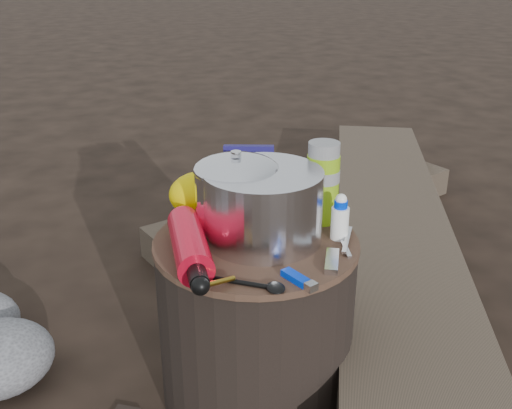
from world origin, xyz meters
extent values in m
plane|color=black|center=(0.00, 0.00, 0.00)|extent=(60.00, 60.00, 0.00)
cylinder|color=black|center=(0.00, 0.00, 0.20)|extent=(0.43, 0.43, 0.40)
cube|color=#43372C|center=(0.58, 0.54, 0.09)|extent=(1.03, 2.04, 0.17)
cube|color=#43372C|center=(0.42, 0.88, 0.05)|extent=(1.30, 0.73, 0.11)
cylinder|color=silver|center=(0.02, 0.01, 0.47)|extent=(0.25, 0.25, 0.15)
cylinder|color=silver|center=(-0.03, 0.04, 0.49)|extent=(0.18, 0.18, 0.18)
cylinder|color=#82B415|center=(0.17, 0.07, 0.49)|extent=(0.07, 0.07, 0.18)
cylinder|color=black|center=(0.09, 0.14, 0.46)|extent=(0.08, 0.08, 0.12)
ellipsoid|color=#F7D200|center=(-0.09, 0.16, 0.45)|extent=(0.15, 0.12, 0.10)
cube|color=#161059|center=(0.02, 0.18, 0.47)|extent=(0.12, 0.05, 0.15)
cube|color=#0030E7|center=(0.04, -0.18, 0.41)|extent=(0.05, 0.08, 0.01)
cube|color=silver|center=(0.12, -0.13, 0.40)|extent=(0.06, 0.09, 0.01)
cylinder|color=white|center=(0.17, -0.03, 0.44)|extent=(0.04, 0.04, 0.09)
camera|label=1|loc=(-0.25, -1.09, 0.96)|focal=41.68mm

